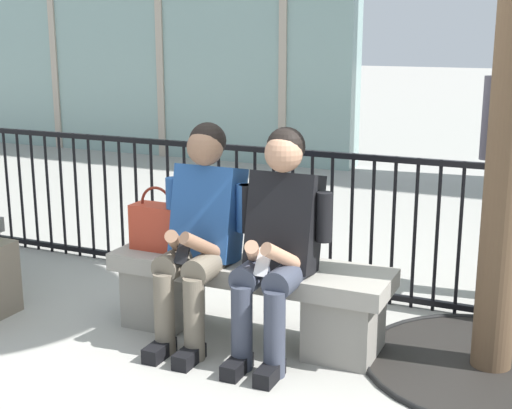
# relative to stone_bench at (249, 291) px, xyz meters

# --- Properties ---
(ground_plane) EXTENTS (60.00, 60.00, 0.00)m
(ground_plane) POSITION_rel_stone_bench_xyz_m (0.00, 0.00, -0.27)
(ground_plane) COLOR #9E9B93
(stone_bench) EXTENTS (1.60, 0.44, 0.45)m
(stone_bench) POSITION_rel_stone_bench_xyz_m (0.00, 0.00, 0.00)
(stone_bench) COLOR gray
(stone_bench) RESTS_ON ground
(seated_person_with_phone) EXTENTS (0.52, 0.66, 1.21)m
(seated_person_with_phone) POSITION_rel_stone_bench_xyz_m (-0.23, -0.13, 0.38)
(seated_person_with_phone) COLOR #6B6051
(seated_person_with_phone) RESTS_ON ground
(seated_person_companion) EXTENTS (0.52, 0.66, 1.21)m
(seated_person_companion) POSITION_rel_stone_bench_xyz_m (0.23, -0.13, 0.38)
(seated_person_companion) COLOR #383D4C
(seated_person_companion) RESTS_ON ground
(handbag_on_bench) EXTENTS (0.30, 0.15, 0.37)m
(handbag_on_bench) POSITION_rel_stone_bench_xyz_m (-0.58, -0.01, 0.32)
(handbag_on_bench) COLOR #B23823
(handbag_on_bench) RESTS_ON stone_bench
(plaza_railing) EXTENTS (8.50, 0.04, 0.95)m
(plaza_railing) POSITION_rel_stone_bench_xyz_m (-0.00, 0.82, 0.21)
(plaza_railing) COLOR black
(plaza_railing) RESTS_ON ground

